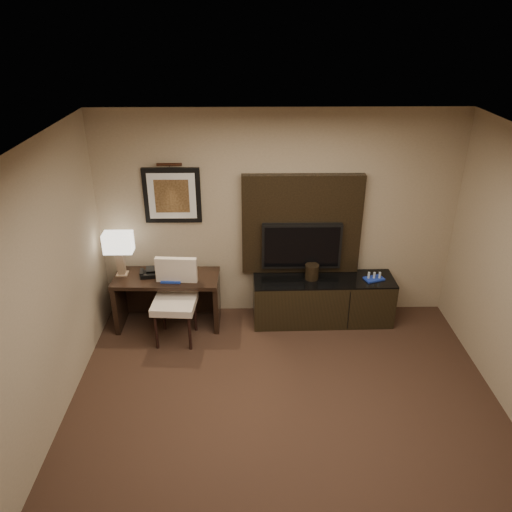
{
  "coord_description": "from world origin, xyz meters",
  "views": [
    {
      "loc": [
        -0.37,
        -3.34,
        3.69
      ],
      "look_at": [
        -0.28,
        1.8,
        1.15
      ],
      "focal_mm": 35.0,
      "sensor_mm": 36.0,
      "label": 1
    }
  ],
  "objects_px": {
    "ice_bucket": "(312,272)",
    "minibar_tray": "(374,276)",
    "desk_chair": "(175,303)",
    "table_lamp": "(120,253)",
    "credenza": "(323,300)",
    "desk": "(168,300)",
    "desk_phone": "(148,273)",
    "tv": "(302,246)"
  },
  "relations": [
    {
      "from": "credenza",
      "to": "table_lamp",
      "type": "xyz_separation_m",
      "value": [
        -2.55,
        0.01,
        0.69
      ]
    },
    {
      "from": "desk",
      "to": "table_lamp",
      "type": "distance_m",
      "value": 0.86
    },
    {
      "from": "desk",
      "to": "table_lamp",
      "type": "xyz_separation_m",
      "value": [
        -0.56,
        0.06,
        0.65
      ]
    },
    {
      "from": "desk_phone",
      "to": "credenza",
      "type": "bearing_deg",
      "value": -6.46
    },
    {
      "from": "desk",
      "to": "ice_bucket",
      "type": "xyz_separation_m",
      "value": [
        1.83,
        0.07,
        0.37
      ]
    },
    {
      "from": "desk_chair",
      "to": "ice_bucket",
      "type": "xyz_separation_m",
      "value": [
        1.7,
        0.41,
        0.19
      ]
    },
    {
      "from": "desk_phone",
      "to": "ice_bucket",
      "type": "relative_size",
      "value": 0.99
    },
    {
      "from": "desk_phone",
      "to": "minibar_tray",
      "type": "bearing_deg",
      "value": -6.97
    },
    {
      "from": "desk",
      "to": "table_lamp",
      "type": "relative_size",
      "value": 2.2
    },
    {
      "from": "credenza",
      "to": "ice_bucket",
      "type": "bearing_deg",
      "value": 172.51
    },
    {
      "from": "tv",
      "to": "credenza",
      "type": "bearing_deg",
      "value": -25.71
    },
    {
      "from": "desk_chair",
      "to": "table_lamp",
      "type": "bearing_deg",
      "value": 153.75
    },
    {
      "from": "credenza",
      "to": "table_lamp",
      "type": "relative_size",
      "value": 3.02
    },
    {
      "from": "table_lamp",
      "to": "ice_bucket",
      "type": "bearing_deg",
      "value": 0.1
    },
    {
      "from": "minibar_tray",
      "to": "table_lamp",
      "type": "bearing_deg",
      "value": 179.46
    },
    {
      "from": "desk",
      "to": "desk_chair",
      "type": "bearing_deg",
      "value": -66.6
    },
    {
      "from": "ice_bucket",
      "to": "minibar_tray",
      "type": "distance_m",
      "value": 0.79
    },
    {
      "from": "desk",
      "to": "credenza",
      "type": "bearing_deg",
      "value": 3.0
    },
    {
      "from": "tv",
      "to": "ice_bucket",
      "type": "height_order",
      "value": "tv"
    },
    {
      "from": "desk_chair",
      "to": "ice_bucket",
      "type": "bearing_deg",
      "value": 17.67
    },
    {
      "from": "tv",
      "to": "minibar_tray",
      "type": "bearing_deg",
      "value": -9.62
    },
    {
      "from": "table_lamp",
      "to": "desk_phone",
      "type": "xyz_separation_m",
      "value": [
        0.34,
        -0.05,
        -0.25
      ]
    },
    {
      "from": "tv",
      "to": "table_lamp",
      "type": "height_order",
      "value": "tv"
    },
    {
      "from": "desk_chair",
      "to": "desk_phone",
      "type": "xyz_separation_m",
      "value": [
        -0.36,
        0.36,
        0.22
      ]
    },
    {
      "from": "desk_phone",
      "to": "minibar_tray",
      "type": "distance_m",
      "value": 2.85
    },
    {
      "from": "credenza",
      "to": "desk_chair",
      "type": "height_order",
      "value": "desk_chair"
    },
    {
      "from": "desk_chair",
      "to": "minibar_tray",
      "type": "distance_m",
      "value": 2.52
    },
    {
      "from": "credenza",
      "to": "ice_bucket",
      "type": "relative_size",
      "value": 9.16
    },
    {
      "from": "credenza",
      "to": "desk",
      "type": "bearing_deg",
      "value": -179.61
    },
    {
      "from": "table_lamp",
      "to": "ice_bucket",
      "type": "distance_m",
      "value": 2.41
    },
    {
      "from": "credenza",
      "to": "table_lamp",
      "type": "height_order",
      "value": "table_lamp"
    },
    {
      "from": "desk",
      "to": "credenza",
      "type": "height_order",
      "value": "desk"
    },
    {
      "from": "ice_bucket",
      "to": "minibar_tray",
      "type": "relative_size",
      "value": 0.8
    },
    {
      "from": "desk_chair",
      "to": "desk_phone",
      "type": "height_order",
      "value": "desk_chair"
    },
    {
      "from": "desk_phone",
      "to": "ice_bucket",
      "type": "distance_m",
      "value": 2.05
    },
    {
      "from": "minibar_tray",
      "to": "desk",
      "type": "bearing_deg",
      "value": -179.27
    },
    {
      "from": "ice_bucket",
      "to": "credenza",
      "type": "bearing_deg",
      "value": -6.44
    },
    {
      "from": "desk",
      "to": "desk_chair",
      "type": "distance_m",
      "value": 0.41
    },
    {
      "from": "tv",
      "to": "minibar_tray",
      "type": "distance_m",
      "value": 1.0
    },
    {
      "from": "desk_phone",
      "to": "desk",
      "type": "bearing_deg",
      "value": -12.0
    },
    {
      "from": "tv",
      "to": "desk_chair",
      "type": "relative_size",
      "value": 0.95
    },
    {
      "from": "credenza",
      "to": "desk_chair",
      "type": "bearing_deg",
      "value": -169.09
    }
  ]
}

